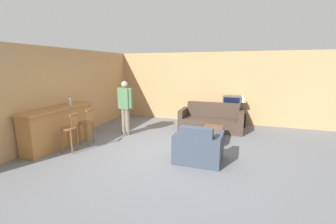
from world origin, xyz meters
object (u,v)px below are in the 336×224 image
at_px(tv, 232,103).
at_px(coffee_table, 212,131).
at_px(person_by_window, 125,105).
at_px(armchair_near, 198,148).
at_px(couch_far, 211,121).
at_px(table_lamp, 243,99).
at_px(tv_unit, 231,117).
at_px(bottle, 70,101).
at_px(bar_chair_near, 70,131).
at_px(bar_chair_mid, 86,125).

bearing_deg(tv, coffee_table, -99.66).
distance_m(tv, person_by_window, 3.75).
bearing_deg(armchair_near, couch_far, 92.48).
bearing_deg(person_by_window, table_lamp, 33.56).
xyz_separation_m(tv_unit, bottle, (-4.20, -3.23, 0.86)).
bearing_deg(bar_chair_near, bottle, 129.66).
bearing_deg(tv, table_lamp, 0.49).
bearing_deg(table_lamp, tv_unit, -180.00).
xyz_separation_m(tv, person_by_window, (-3.01, -2.23, 0.11)).
relative_size(table_lamp, person_by_window, 0.33).
bearing_deg(bottle, table_lamp, 35.32).
height_order(bar_chair_near, tv, tv).
bearing_deg(person_by_window, couch_far, 30.36).
xyz_separation_m(coffee_table, person_by_window, (-2.65, -0.12, 0.59)).
height_order(coffee_table, tv_unit, tv_unit).
bearing_deg(tv, armchair_near, -97.60).
bearing_deg(bottle, tv_unit, 37.56).
distance_m(armchair_near, bottle, 3.83).
distance_m(couch_far, bottle, 4.43).
xyz_separation_m(tv_unit, person_by_window, (-3.01, -2.23, 0.65)).
distance_m(tv_unit, person_by_window, 3.80).
relative_size(bar_chair_near, table_lamp, 1.77).
bearing_deg(tv_unit, coffee_table, -99.65).
xyz_separation_m(bar_chair_mid, bottle, (-0.63, 0.14, 0.61)).
distance_m(bar_chair_mid, bottle, 0.89).
xyz_separation_m(couch_far, tv, (0.58, 0.81, 0.51)).
bearing_deg(person_by_window, bar_chair_near, -107.72).
relative_size(bar_chair_near, tv, 1.62).
bearing_deg(tv, bar_chair_near, -131.88).
height_order(couch_far, bottle, bottle).
bearing_deg(bar_chair_mid, couch_far, 40.57).
xyz_separation_m(armchair_near, table_lamp, (0.82, 3.50, 0.66)).
height_order(bar_chair_near, table_lamp, table_lamp).
bearing_deg(bar_chair_near, armchair_near, 8.90).
distance_m(couch_far, tv, 1.12).
relative_size(bar_chair_mid, bottle, 4.04).
bearing_deg(tv_unit, bar_chair_mid, -136.65).
distance_m(bar_chair_mid, table_lamp, 5.19).
bearing_deg(tv, couch_far, -125.73).
distance_m(coffee_table, tv, 2.19).
relative_size(bar_chair_mid, tv_unit, 0.94).
bearing_deg(person_by_window, tv_unit, 36.59).
xyz_separation_m(bar_chair_near, couch_far, (2.99, 3.17, -0.22)).
height_order(tv_unit, bottle, bottle).
bearing_deg(table_lamp, bottle, -144.68).
bearing_deg(tv_unit, bottle, -142.44).
distance_m(couch_far, table_lamp, 1.41).
relative_size(armchair_near, tv, 1.69).
height_order(bottle, table_lamp, bottle).
bearing_deg(bar_chair_mid, person_by_window, 63.77).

